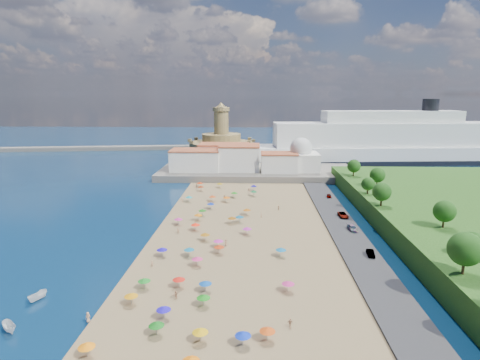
{
  "coord_description": "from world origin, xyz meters",
  "views": [
    {
      "loc": [
        9.24,
        -111.03,
        37.2
      ],
      "look_at": [
        4.0,
        25.0,
        8.0
      ],
      "focal_mm": 30.0,
      "sensor_mm": 36.0,
      "label": 1
    }
  ],
  "objects": [
    {
      "name": "ground",
      "position": [
        0.0,
        0.0,
        0.0
      ],
      "size": [
        700.0,
        700.0,
        0.0
      ],
      "primitive_type": "plane",
      "color": "#071938",
      "rests_on": "ground"
    },
    {
      "name": "terrace",
      "position": [
        10.0,
        73.0,
        1.5
      ],
      "size": [
        90.0,
        36.0,
        3.0
      ],
      "primitive_type": "cube",
      "color": "#59544C",
      "rests_on": "ground"
    },
    {
      "name": "jetty",
      "position": [
        -12.0,
        108.0,
        1.2
      ],
      "size": [
        18.0,
        70.0,
        2.4
      ],
      "primitive_type": "cube",
      "color": "#59544C",
      "rests_on": "ground"
    },
    {
      "name": "breakwater",
      "position": [
        -110.0,
        153.0,
        1.3
      ],
      "size": [
        199.03,
        34.77,
        2.6
      ],
      "primitive_type": "cube",
      "rotation": [
        0.0,
        0.0,
        0.14
      ],
      "color": "#59544C",
      "rests_on": "ground"
    },
    {
      "name": "waterfront_buildings",
      "position": [
        -3.05,
        73.64,
        7.88
      ],
      "size": [
        57.0,
        29.0,
        11.0
      ],
      "color": "silver",
      "rests_on": "terrace"
    },
    {
      "name": "domed_building",
      "position": [
        30.0,
        71.0,
        8.97
      ],
      "size": [
        16.0,
        16.0,
        15.0
      ],
      "color": "silver",
      "rests_on": "terrace"
    },
    {
      "name": "fortress",
      "position": [
        -12.0,
        138.0,
        6.68
      ],
      "size": [
        40.0,
        40.0,
        32.4
      ],
      "color": "#A58B52",
      "rests_on": "ground"
    },
    {
      "name": "cruise_ship",
      "position": [
        82.93,
        111.29,
        10.3
      ],
      "size": [
        160.48,
        36.14,
        34.78
      ],
      "color": "black",
      "rests_on": "ground"
    },
    {
      "name": "beach_parasols",
      "position": [
        -2.1,
        -14.01,
        2.15
      ],
      "size": [
        32.84,
        115.05,
        2.2
      ],
      "color": "gray",
      "rests_on": "beach"
    },
    {
      "name": "beachgoers",
      "position": [
        -1.78,
        -0.42,
        1.1
      ],
      "size": [
        36.02,
        98.28,
        1.87
      ],
      "color": "tan",
      "rests_on": "beach"
    },
    {
      "name": "moored_boats",
      "position": [
        -30.16,
        -50.09,
        0.79
      ],
      "size": [
        4.23,
        14.09,
        1.59
      ],
      "color": "white",
      "rests_on": "ground"
    },
    {
      "name": "parked_cars",
      "position": [
        36.0,
        1.65,
        1.39
      ],
      "size": [
        2.71,
        57.42,
        1.43
      ],
      "color": "gray",
      "rests_on": "promenade"
    },
    {
      "name": "hillside_trees",
      "position": [
        48.31,
        -9.63,
        10.01
      ],
      "size": [
        14.23,
        105.64,
        7.67
      ],
      "color": "#382314",
      "rests_on": "hillside"
    }
  ]
}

